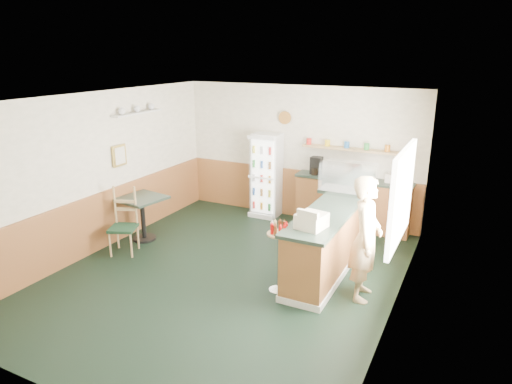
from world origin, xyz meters
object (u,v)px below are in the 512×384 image
Objects in this scene: display_case at (348,178)px; condiment_stand at (279,245)px; drinks_fridge at (266,175)px; cash_register at (312,221)px; cafe_chair at (126,219)px; shopkeeper at (366,239)px; cafe_table at (142,210)px.

display_case is 2.05m from condiment_stand.
drinks_fridge is 1.90× the size of display_case.
cash_register is at bearing -54.03° from drinks_fridge.
cash_register is at bearing -22.01° from cafe_chair.
display_case is at bearing 17.37° from shopkeeper.
display_case is 1.07× the size of cafe_table.
display_case is at bearing -24.89° from drinks_fridge.
cash_register is 0.33× the size of cafe_chair.
drinks_fridge is at bearing 118.43° from condiment_stand.
drinks_fridge is 3.22m from condiment_stand.
cafe_chair is (-4.02, -0.27, -0.29)m from shopkeeper.
cash_register reaches higher than cafe_table.
display_case is 0.80× the size of cafe_chair.
cafe_chair is at bearing -80.87° from cafe_table.
condiment_stand is at bearing 101.60° from shopkeeper.
drinks_fridge reaches higher than display_case.
shopkeeper is (0.70, -1.54, -0.38)m from display_case.
drinks_fridge reaches higher than cafe_chair.
cafe_table is 0.52m from cafe_chair.
drinks_fridge is 3.62m from shopkeeper.
drinks_fridge reaches higher than condiment_stand.
condiment_stand is (1.53, -2.83, -0.15)m from drinks_fridge.
shopkeeper is (0.70, 0.25, -0.23)m from cash_register.
display_case reaches higher than cash_register.
display_case is 0.87× the size of condiment_stand.
cash_register is 0.78m from shopkeeper.
drinks_fridge is 2.20m from display_case.
cafe_table is (-4.10, 0.25, -0.31)m from shopkeeper.
shopkeeper reaches higher than cafe_chair.
display_case is at bearing 77.47° from condiment_stand.
shopkeeper reaches higher than condiment_stand.
cash_register is 0.21× the size of shopkeeper.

